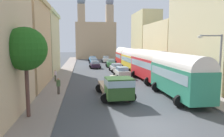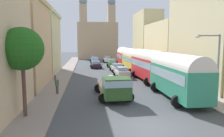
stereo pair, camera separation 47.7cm
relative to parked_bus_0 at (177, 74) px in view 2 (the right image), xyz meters
name	(u,v)px [view 2 (the right image)]	position (x,y,z in m)	size (l,w,h in m)	color
ground_plane	(106,70)	(-4.60, 20.50, -2.32)	(154.00, 154.00, 0.00)	#484C52
sidewalk_left	(67,71)	(-11.85, 20.50, -2.25)	(2.50, 70.00, 0.14)	gray
sidewalk_right	(144,69)	(2.65, 20.50, -2.25)	(2.50, 70.00, 0.14)	#A39796
building_left_1	(26,43)	(-15.15, 7.26, 2.76)	(4.51, 9.88, 10.12)	tan
building_left_2	(40,43)	(-15.86, 18.26, 2.75)	(6.06, 10.66, 10.10)	beige
building_right_1	(210,33)	(6.55, 5.66, 3.92)	(5.83, 12.88, 12.45)	beige
building_right_2	(167,47)	(6.50, 19.06, 2.04)	(5.21, 13.39, 8.73)	beige
building_right_3	(147,38)	(6.15, 31.48, 3.81)	(4.51, 10.62, 12.27)	#CEC187
distant_church	(97,39)	(-4.60, 50.91, 4.05)	(12.57, 7.40, 19.05)	tan
parked_bus_0	(177,74)	(0.00, 0.00, 0.00)	(3.28, 9.03, 4.18)	#2E8A6B
parked_bus_1	(149,64)	(0.00, 9.00, 0.04)	(3.43, 9.60, 4.22)	red
parked_bus_2	(134,59)	(0.00, 18.00, -0.06)	(3.41, 9.26, 4.10)	gold
parked_bus_3	(125,56)	(0.00, 27.00, -0.04)	(3.39, 8.25, 4.13)	red
cargo_truck_0	(114,87)	(-5.80, 0.44, -1.16)	(3.34, 6.78, 2.19)	#2C5223
car_0	(96,64)	(-6.36, 24.49, -1.59)	(2.37, 3.81, 1.45)	#2B192D
car_1	(95,61)	(-6.17, 32.18, -1.57)	(2.33, 4.04, 1.52)	#3B93C3
car_2	(94,59)	(-6.14, 39.42, -1.57)	(2.50, 3.98, 1.48)	#378ECF
car_3	(122,72)	(-3.07, 12.07, -1.52)	(2.40, 3.71, 1.61)	silver
car_4	(117,68)	(-2.87, 18.52, -1.57)	(2.48, 4.15, 1.48)	silver
car_5	(112,63)	(-2.86, 26.20, -1.49)	(2.40, 3.80, 1.68)	#459750
car_6	(107,59)	(-2.87, 36.39, -1.48)	(2.21, 3.99, 1.70)	white
pedestrian_0	(57,85)	(-11.17, 2.51, -1.34)	(0.55, 0.55, 1.74)	#4D443F
pedestrian_1	(55,75)	(-12.34, 9.59, -1.35)	(0.41, 0.41, 1.70)	#4A4E3A
streetlamp_near	(214,63)	(1.57, -3.17, 1.23)	(2.10, 0.28, 5.79)	gray
roadside_tree_0	(22,49)	(-12.50, -3.73, 2.40)	(2.88, 2.88, 6.20)	brown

